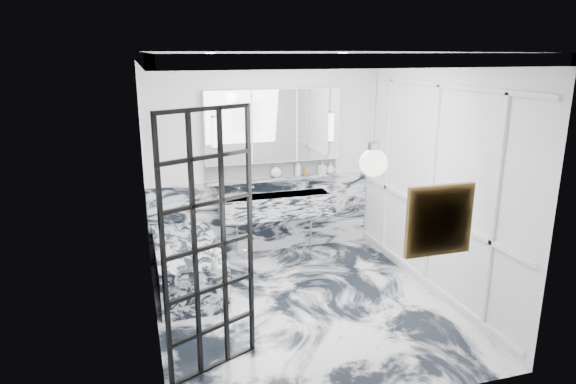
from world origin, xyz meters
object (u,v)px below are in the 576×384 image
object	(u,v)px
trough_sink	(277,205)
bathtub	(188,265)
crittall_door	(210,247)
mirror_cabinet	(273,126)

from	to	relation	value
trough_sink	bathtub	xyz separation A→B (m)	(-1.33, -0.66, -0.45)
crittall_door	mirror_cabinet	world-z (taller)	crittall_door
crittall_door	bathtub	distance (m)	1.98
mirror_cabinet	trough_sink	bearing A→B (deg)	-90.00
mirror_cabinet	bathtub	size ratio (longest dim) A/B	1.15
trough_sink	mirror_cabinet	world-z (taller)	mirror_cabinet
mirror_cabinet	crittall_door	bearing A→B (deg)	-116.46
crittall_door	mirror_cabinet	distance (m)	2.96
crittall_door	bathtub	size ratio (longest dim) A/B	1.43
crittall_door	trough_sink	xyz separation A→B (m)	(1.29, 2.42, -0.45)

